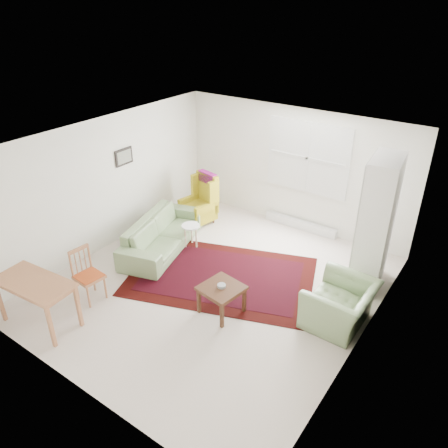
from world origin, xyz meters
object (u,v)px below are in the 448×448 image
Objects in this scene: stool at (191,236)px; coffee_table at (222,299)px; desk_chair at (89,276)px; desk at (39,302)px; sofa at (162,228)px; cabinet at (376,224)px; wingback_chair at (198,200)px; armchair at (340,301)px.

coffee_table is at bearing -37.93° from stool.
desk is at bearing 174.60° from desk_chair.
desk_chair reaches higher than sofa.
desk_chair is at bearing 168.32° from sofa.
cabinet is (1.58, 2.09, 0.89)m from coffee_table.
sofa is at bearing -73.80° from wingback_chair.
coffee_table is 0.26× the size of cabinet.
cabinet is (0.00, 1.27, 0.73)m from armchair.
armchair is at bearing 27.48° from coffee_table.
coffee_table is 2.08m from stool.
wingback_chair reaches higher than armchair.
cabinet is at bearing -44.02° from desk_chair.
stool is 2.25m from desk_chair.
coffee_table reaches higher than stool.
armchair is at bearing -8.11° from stool.
stool is at bearing -63.89° from sofa.
armchair is 0.95× the size of wingback_chair.
armchair is at bearing -7.59° from wingback_chair.
armchair is 2.19× the size of stool.
wingback_chair reaches higher than desk.
coffee_table is 2.15m from desk_chair.
armchair is 1.46m from cabinet.
coffee_table is 0.49× the size of desk.
wingback_chair is 1.84× the size of coffee_table.
desk_chair is at bearing -62.26° from armchair.
sofa is 4.56× the size of stool.
armchair reaches higher than desk.
sofa is 1.86m from desk_chair.
wingback_chair is 3.04m from coffee_table.
sofa is 1.98× the size of wingback_chair.
desk is at bearing -140.24° from cabinet.
sofa is 2.39× the size of desk_chair.
cabinet is at bearing 11.17° from wingback_chair.
cabinet reaches higher than desk.
desk is (-3.65, -3.85, -0.75)m from cabinet.
sofa is at bearing 155.96° from coffee_table.
coffee_table is 1.26× the size of stool.
sofa is 1.24m from wingback_chair.
wingback_chair is at bearing 9.15° from desk_chair.
stool is at bearing 81.97° from desk.
desk is (-0.02, -2.68, -0.05)m from sofa.
wingback_chair reaches higher than stool.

